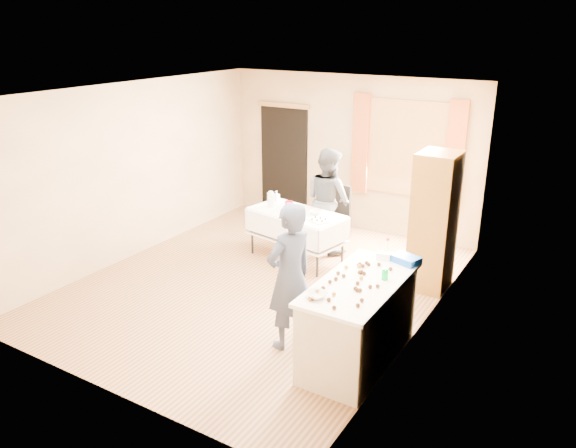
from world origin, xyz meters
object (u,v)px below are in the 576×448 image
Objects in this scene: counter at (359,321)px; party_table at (296,231)px; cabinet at (434,222)px; girl at (290,277)px; chair at (334,226)px; woman at (328,200)px.

counter is 2.76m from party_table.
cabinet is 1.16× the size of counter.
girl reaches higher than party_table.
cabinet is 1.19× the size of party_table.
woman is (0.04, -0.31, 0.53)m from chair.
chair is at bearing 156.67° from cabinet.
cabinet is 2.16m from counter.
counter is 3.12m from woman.
chair is 0.59× the size of woman.
chair is at bearing -59.48° from woman.
counter is (-0.10, -2.10, -0.48)m from cabinet.
chair is 0.61m from woman.
cabinet is at bearing -171.49° from woman.
chair is (0.17, 0.91, -0.16)m from party_table.
girl reaches higher than counter.
cabinet is at bearing -7.08° from chair.
cabinet reaches higher than party_table.
girl is at bearing -50.85° from party_table.
girl reaches higher than chair.
girl is at bearing -55.86° from chair.
girl is (0.98, -3.02, 0.55)m from chair.
counter is 0.96× the size of girl.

